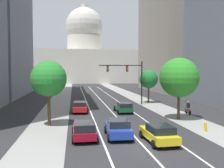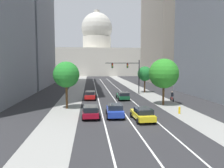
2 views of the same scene
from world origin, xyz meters
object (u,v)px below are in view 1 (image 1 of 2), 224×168
object	(u,v)px
car_blue	(118,128)
fire_hydrant	(205,127)
traffic_signal_mast	(129,74)
cyclist	(188,108)
car_yellow	(159,133)
car_green	(123,107)
street_tree_far_right	(179,78)
car_crimson	(84,130)
capitol_building	(84,58)
car_red	(80,107)
street_tree_near_right	(149,79)
street_tree_mid_left	(49,79)

from	to	relation	value
car_blue	fire_hydrant	size ratio (longest dim) A/B	4.84
traffic_signal_mast	car_blue	bearing A→B (deg)	-104.79
traffic_signal_mast	cyclist	bearing A→B (deg)	-61.87
car_blue	car_yellow	world-z (taller)	car_blue
car_green	street_tree_far_right	world-z (taller)	street_tree_far_right
car_green	car_crimson	bearing A→B (deg)	155.12
capitol_building	street_tree_far_right	world-z (taller)	capitol_building
car_yellow	fire_hydrant	distance (m)	6.20
cyclist	street_tree_far_right	bearing A→B (deg)	140.84
car_red	car_blue	size ratio (longest dim) A/B	1.00
capitol_building	car_yellow	size ratio (longest dim) A/B	10.84
car_blue	street_tree_near_right	size ratio (longest dim) A/B	0.77
street_tree_near_right	street_tree_far_right	bearing A→B (deg)	-93.31
car_blue	street_tree_mid_left	size ratio (longest dim) A/B	0.66
capitol_building	car_green	distance (m)	90.32
fire_hydrant	street_tree_mid_left	xyz separation A→B (m)	(-14.50, 4.74, 4.32)
car_red	traffic_signal_mast	distance (m)	11.33
car_blue	street_tree_near_right	distance (m)	23.90
capitol_building	car_red	xyz separation A→B (m)	(-4.29, -88.58, -10.87)
car_blue	car_crimson	distance (m)	2.86
car_blue	car_red	bearing A→B (deg)	14.22
car_crimson	fire_hydrant	world-z (taller)	car_crimson
traffic_signal_mast	fire_hydrant	bearing A→B (deg)	-81.01
capitol_building	car_yellow	bearing A→B (deg)	-89.21
car_yellow	street_tree_far_right	distance (m)	11.22
car_red	fire_hydrant	bearing A→B (deg)	-136.07
car_crimson	traffic_signal_mast	xyz separation A→B (m)	(8.14, 20.15, 4.21)
car_blue	street_tree_far_right	size ratio (longest dim) A/B	0.62
car_red	car_crimson	size ratio (longest dim) A/B	0.96
car_green	traffic_signal_mast	world-z (taller)	traffic_signal_mast
car_yellow	traffic_signal_mast	world-z (taller)	traffic_signal_mast
capitol_building	car_crimson	world-z (taller)	capitol_building
fire_hydrant	cyclist	size ratio (longest dim) A/B	0.53
capitol_building	fire_hydrant	bearing A→B (deg)	-86.10
capitol_building	car_green	xyz separation A→B (m)	(1.43, -89.65, -10.90)
car_yellow	fire_hydrant	bearing A→B (deg)	-63.95
street_tree_far_right	car_blue	bearing A→B (deg)	-140.30
car_yellow	fire_hydrant	xyz separation A→B (m)	(5.46, 2.92, -0.30)
street_tree_mid_left	fire_hydrant	bearing A→B (deg)	-18.10
car_blue	cyclist	distance (m)	14.54
cyclist	car_blue	bearing A→B (deg)	134.00
fire_hydrant	street_tree_far_right	size ratio (longest dim) A/B	0.13
capitol_building	fire_hydrant	world-z (taller)	capitol_building
car_red	traffic_signal_mast	xyz separation A→B (m)	(8.15, 6.65, 4.21)
car_yellow	street_tree_mid_left	xyz separation A→B (m)	(-9.04, 7.66, 4.02)
car_green	car_crimson	size ratio (longest dim) A/B	0.95
fire_hydrant	street_tree_far_right	bearing A→B (deg)	90.47
street_tree_far_right	car_crimson	bearing A→B (deg)	-147.88
car_green	street_tree_near_right	size ratio (longest dim) A/B	0.76
car_yellow	traffic_signal_mast	bearing A→B (deg)	-8.37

